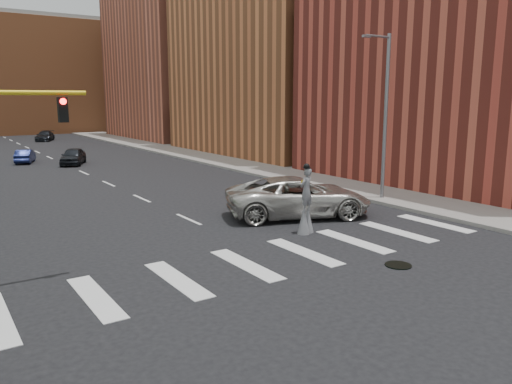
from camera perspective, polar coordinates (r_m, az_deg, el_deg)
name	(u,v)px	position (r m, az deg, el deg)	size (l,w,h in m)	color
ground_plane	(293,266)	(17.28, 4.25, -8.42)	(160.00, 160.00, 0.00)	black
sidewalk_right	(230,162)	(44.42, -2.96, 3.49)	(5.00, 90.00, 0.18)	gray
manhole	(398,265)	(17.92, 15.94, -8.05)	(0.90, 0.90, 0.04)	black
building_near	(479,17)	(38.65, 24.17, 17.76)	(16.00, 20.00, 22.00)	#9C362A
building_mid	(283,35)	(53.90, 3.13, 17.45)	(16.00, 22.00, 24.00)	#C16C3C
building_far	(182,67)	(74.26, -8.43, 13.94)	(16.00, 22.00, 20.00)	#BA5E44
building_backdrop	(31,77)	(92.29, -24.34, 11.85)	(26.00, 14.00, 18.00)	#C16C3C
streetlight	(385,112)	(28.23, 14.48, 8.83)	(2.05, 0.20, 9.00)	slate
stilt_performer	(306,205)	(21.10, 5.73, -1.50)	(0.82, 0.64, 2.98)	#342014
suv_crossing	(299,197)	(24.11, 4.89, -0.55)	(3.20, 6.95, 1.93)	beige
car_near	(73,156)	(45.80, -20.17, 3.86)	(1.69, 4.20, 1.43)	black
car_mid	(25,156)	(48.62, -24.89, 3.74)	(1.26, 3.61, 1.19)	#161E4D
car_far	(45,136)	(72.72, -22.98, 5.91)	(1.82, 4.48, 1.30)	black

